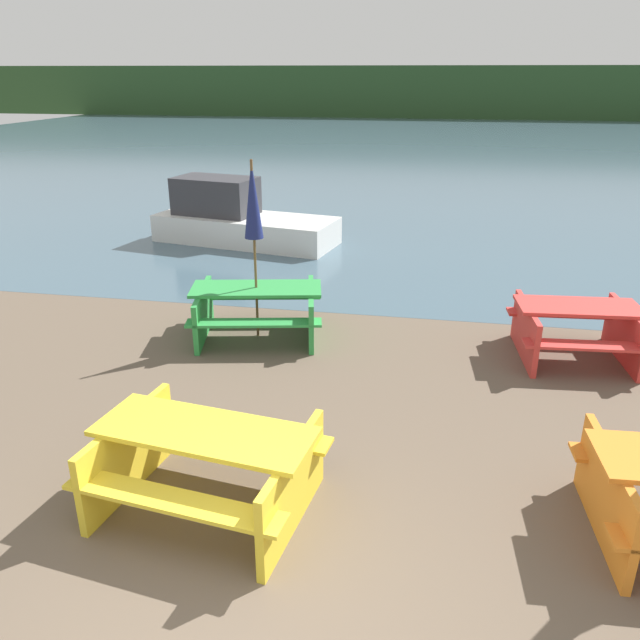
{
  "coord_description": "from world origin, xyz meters",
  "views": [
    {
      "loc": [
        0.99,
        -2.67,
        3.56
      ],
      "look_at": [
        -0.23,
        4.0,
        0.85
      ],
      "focal_mm": 35.0,
      "sensor_mm": 36.0,
      "label": 1
    }
  ],
  "objects_px": {
    "picnic_table_red": "(576,327)",
    "umbrella_navy": "(253,202)",
    "picnic_table_yellow": "(206,460)",
    "boat": "(237,219)",
    "picnic_table_green": "(257,306)"
  },
  "relations": [
    {
      "from": "umbrella_navy",
      "to": "boat",
      "type": "xyz_separation_m",
      "value": [
        -1.9,
        5.13,
        -1.44
      ]
    },
    {
      "from": "picnic_table_red",
      "to": "umbrella_navy",
      "type": "height_order",
      "value": "umbrella_navy"
    },
    {
      "from": "picnic_table_yellow",
      "to": "picnic_table_red",
      "type": "distance_m",
      "value": 5.3
    },
    {
      "from": "picnic_table_red",
      "to": "umbrella_navy",
      "type": "xyz_separation_m",
      "value": [
        -4.32,
        -0.03,
        1.5
      ]
    },
    {
      "from": "picnic_table_red",
      "to": "boat",
      "type": "height_order",
      "value": "boat"
    },
    {
      "from": "picnic_table_red",
      "to": "boat",
      "type": "bearing_deg",
      "value": 140.71
    },
    {
      "from": "picnic_table_green",
      "to": "umbrella_navy",
      "type": "bearing_deg",
      "value": 90.0
    },
    {
      "from": "umbrella_navy",
      "to": "picnic_table_yellow",
      "type": "bearing_deg",
      "value": -80.7
    },
    {
      "from": "picnic_table_yellow",
      "to": "picnic_table_red",
      "type": "bearing_deg",
      "value": 45.69
    },
    {
      "from": "picnic_table_green",
      "to": "boat",
      "type": "xyz_separation_m",
      "value": [
        -1.9,
        5.13,
        0.05
      ]
    },
    {
      "from": "picnic_table_green",
      "to": "boat",
      "type": "distance_m",
      "value": 5.47
    },
    {
      "from": "picnic_table_yellow",
      "to": "boat",
      "type": "xyz_separation_m",
      "value": [
        -2.52,
        8.89,
        0.02
      ]
    },
    {
      "from": "picnic_table_yellow",
      "to": "umbrella_navy",
      "type": "distance_m",
      "value": 4.08
    },
    {
      "from": "picnic_table_red",
      "to": "umbrella_navy",
      "type": "distance_m",
      "value": 4.57
    },
    {
      "from": "umbrella_navy",
      "to": "picnic_table_red",
      "type": "bearing_deg",
      "value": 0.44
    }
  ]
}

